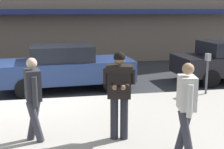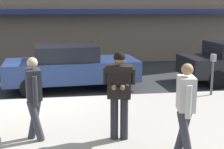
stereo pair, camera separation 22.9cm
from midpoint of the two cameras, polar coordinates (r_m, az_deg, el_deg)
The scene contains 8 objects.
ground_plane at distance 9.78m, azimuth -13.18°, elevation -4.72°, with size 80.00×80.00×0.00m, color #2B2D30.
sidewalk at distance 7.03m, azimuth -6.76°, elevation -10.60°, with size 32.00×5.30×0.14m, color #A8A399.
curb_paint_line at distance 9.79m, azimuth -7.30°, elevation -4.45°, with size 28.00×0.12×0.01m, color silver.
parked_sedan_mid at distance 10.85m, azimuth -6.93°, elevation 1.46°, with size 4.61×2.16×1.54m.
man_texting_on_phone at distance 6.17m, azimuth 2.41°, elevation -2.19°, with size 0.64×0.63×1.81m.
pedestrian_in_light_coat at distance 5.71m, azimuth 14.42°, elevation -5.25°, with size 0.38×0.59×1.70m.
pedestrian_with_bag at distance 6.37m, azimuth -13.10°, elevation -3.39°, with size 0.38×0.72×1.70m.
parking_meter at distance 10.00m, azimuth 18.57°, elevation 1.06°, with size 0.12×0.18×1.27m.
Camera 2 is at (0.97, -9.36, 2.77)m, focal length 50.00 mm.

